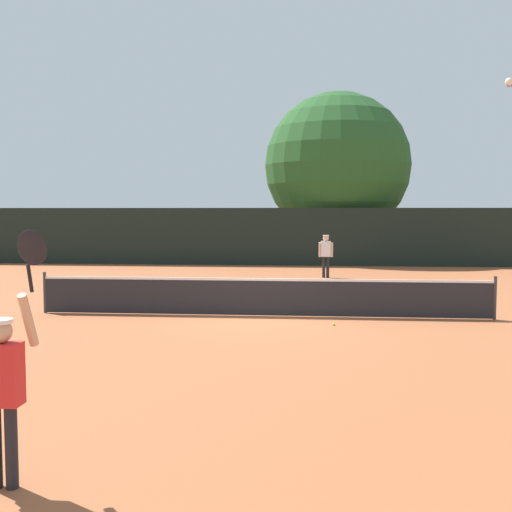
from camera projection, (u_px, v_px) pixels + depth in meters
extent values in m
plane|color=#9E5633|center=(263.00, 316.00, 15.75)|extent=(120.00, 120.00, 0.00)
cube|color=#232328|center=(263.00, 297.00, 15.72)|extent=(11.39, 0.03, 0.91)
cube|color=white|center=(263.00, 280.00, 15.68)|extent=(11.39, 0.04, 0.06)
cylinder|color=#333338|center=(45.00, 292.00, 16.22)|extent=(0.08, 0.08, 1.07)
cylinder|color=#333338|center=(495.00, 298.00, 15.20)|extent=(0.08, 0.08, 1.07)
cube|color=black|center=(287.00, 237.00, 30.23)|extent=(37.30, 0.12, 2.80)
cube|color=red|center=(1.00, 374.00, 5.91)|extent=(0.38, 0.22, 0.60)
sphere|color=tan|center=(0.00, 331.00, 5.88)|extent=(0.23, 0.23, 0.23)
cylinder|color=white|center=(0.00, 321.00, 5.87)|extent=(0.24, 0.24, 0.04)
cylinder|color=black|center=(11.00, 447.00, 5.95)|extent=(0.12, 0.12, 0.81)
cylinder|color=tan|center=(28.00, 320.00, 5.93)|extent=(0.09, 0.32, 0.55)
cylinder|color=black|center=(30.00, 278.00, 5.96)|extent=(0.04, 0.11, 0.28)
ellipsoid|color=black|center=(32.00, 248.00, 6.00)|extent=(0.30, 0.13, 0.36)
cube|color=white|center=(326.00, 249.00, 24.71)|extent=(0.38, 0.22, 0.62)
sphere|color=beige|center=(326.00, 238.00, 24.68)|extent=(0.24, 0.24, 0.24)
cylinder|color=white|center=(326.00, 236.00, 24.67)|extent=(0.25, 0.25, 0.04)
cylinder|color=black|center=(324.00, 267.00, 24.77)|extent=(0.12, 0.12, 0.84)
cylinder|color=black|center=(328.00, 267.00, 24.76)|extent=(0.12, 0.12, 0.84)
cylinder|color=beige|center=(320.00, 250.00, 24.73)|extent=(0.09, 0.18, 0.59)
cylinder|color=beige|center=(332.00, 250.00, 24.69)|extent=(0.09, 0.16, 0.59)
sphere|color=#CCE033|center=(334.00, 324.00, 14.45)|extent=(0.07, 0.07, 0.07)
sphere|color=#F2EDCC|center=(509.00, 82.00, 22.19)|extent=(0.28, 0.28, 0.28)
cylinder|color=brown|center=(337.00, 240.00, 33.71)|extent=(0.56, 0.56, 2.15)
sphere|color=#235123|center=(337.00, 166.00, 33.42)|extent=(7.81, 7.81, 7.81)
cube|color=#B7B7BC|center=(163.00, 246.00, 36.73)|extent=(1.96, 4.23, 0.90)
cube|color=#2D333D|center=(162.00, 233.00, 36.38)|extent=(1.73, 2.22, 0.64)
cylinder|color=black|center=(155.00, 249.00, 38.22)|extent=(0.22, 0.60, 0.60)
cylinder|color=black|center=(182.00, 249.00, 38.07)|extent=(0.22, 0.60, 0.60)
cylinder|color=black|center=(143.00, 252.00, 35.44)|extent=(0.22, 0.60, 0.60)
cylinder|color=black|center=(172.00, 252.00, 35.29)|extent=(0.22, 0.60, 0.60)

